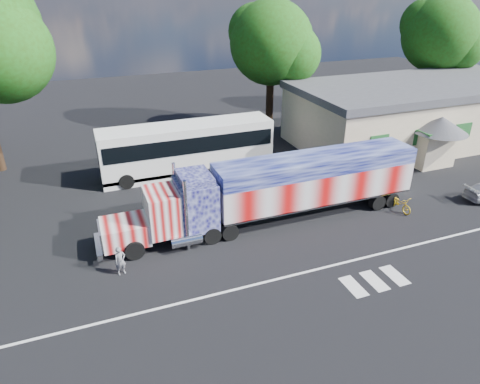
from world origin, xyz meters
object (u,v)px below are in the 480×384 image
object	(u,v)px
semi_truck	(280,188)
coach_bus	(187,148)
woman	(120,261)
tree_ne_a	(273,44)
tree_far_ne	(441,35)
bicycle	(400,203)

from	to	relation	value
semi_truck	coach_bus	bearing A→B (deg)	109.75
woman	tree_ne_a	xyz separation A→B (m)	(16.47, 18.45, 7.20)
coach_bus	tree_far_ne	distance (m)	29.72
coach_bus	woman	size ratio (longest dim) A/B	8.39
semi_truck	tree_far_ne	world-z (taller)	tree_far_ne
woman	tree_ne_a	size ratio (longest dim) A/B	0.13
bicycle	tree_ne_a	size ratio (longest dim) A/B	0.16
coach_bus	tree_ne_a	size ratio (longest dim) A/B	1.08
semi_truck	coach_bus	distance (m)	9.57
bicycle	tree_far_ne	world-z (taller)	tree_far_ne
woman	tree_far_ne	xyz separation A→B (m)	(34.71, 17.34, 7.35)
bicycle	tree_ne_a	bearing A→B (deg)	87.62
coach_bus	woman	bearing A→B (deg)	-119.70
tree_ne_a	coach_bus	bearing A→B (deg)	-144.03
semi_truck	coach_bus	size ratio (longest dim) A/B	1.52
semi_truck	bicycle	xyz separation A→B (m)	(7.62, -1.65, -1.61)
woman	bicycle	bearing A→B (deg)	-15.79
bicycle	tree_ne_a	world-z (taller)	tree_ne_a
coach_bus	bicycle	xyz separation A→B (m)	(10.85, -10.65, -1.42)
bicycle	tree_far_ne	bearing A→B (deg)	39.34
tree_far_ne	coach_bus	bearing A→B (deg)	-167.58
semi_truck	woman	xyz separation A→B (m)	(-9.55, -2.08, -1.36)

